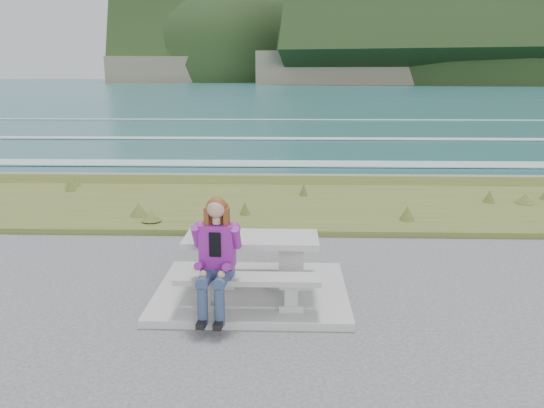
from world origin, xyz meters
name	(u,v)px	position (x,y,z in m)	size (l,w,h in m)	color
concrete_slab	(252,292)	(0.00, 0.00, 0.05)	(2.60, 2.10, 0.10)	#A1A09C
picnic_table	(251,248)	(0.00, 0.00, 0.68)	(1.80, 0.75, 0.75)	#A1A09C
bench_landward	(248,284)	(0.00, -0.70, 0.45)	(1.80, 0.35, 0.45)	#A1A09C
bench_seaward	(255,248)	(0.00, 0.70, 0.45)	(1.80, 0.35, 0.45)	#A1A09C
grass_verge	(267,208)	(0.00, 5.00, 0.00)	(160.00, 4.50, 0.22)	#3B541F
shore_drop	(271,183)	(0.00, 7.90, 0.00)	(160.00, 0.80, 2.20)	#695F4F
ocean	(281,155)	(0.00, 25.09, -1.74)	(1600.00, 1600.00, 0.09)	#20565C
seated_woman	(215,274)	(-0.38, -0.84, 0.63)	(0.46, 0.75, 1.45)	navy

